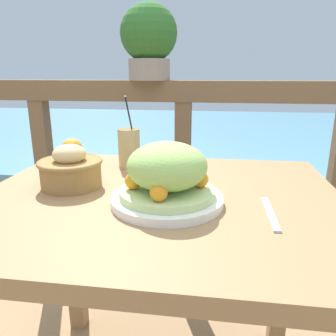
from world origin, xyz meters
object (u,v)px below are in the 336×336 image
salad_plate (167,178)px  bread_basket (71,169)px  drink_glass (129,148)px  potted_plant (149,39)px

salad_plate → bread_basket: bearing=162.9°
drink_glass → potted_plant: bearing=91.3°
bread_basket → potted_plant: potted_plant is taller
salad_plate → potted_plant: size_ratio=0.87×
potted_plant → drink_glass: bearing=-88.7°
salad_plate → bread_basket: size_ratio=1.54×
salad_plate → drink_glass: drink_glass is taller
potted_plant → bread_basket: bearing=-99.1°
bread_basket → salad_plate: bearing=-17.1°
salad_plate → drink_glass: size_ratio=1.15×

